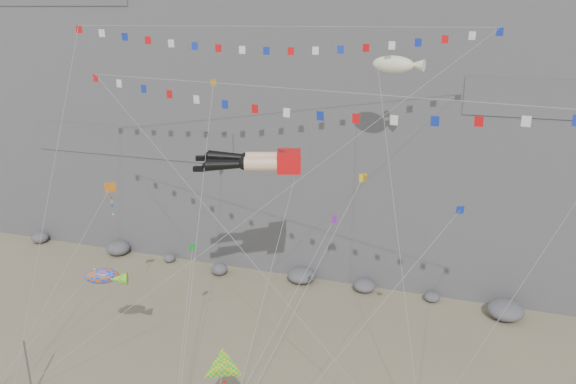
{
  "coord_description": "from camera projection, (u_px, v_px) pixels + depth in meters",
  "views": [
    {
      "loc": [
        13.5,
        -28.69,
        24.63
      ],
      "look_at": [
        1.27,
        9.0,
        11.56
      ],
      "focal_mm": 35.0,
      "sensor_mm": 36.0,
      "label": 1
    }
  ],
  "objects": [
    {
      "name": "anchor_pole_left",
      "position": [
        28.0,
        369.0,
        36.77
      ],
      "size": [
        0.12,
        0.12,
        4.19
      ],
      "primitive_type": "cylinder",
      "color": "slate",
      "rests_on": "ground"
    },
    {
      "name": "cliff",
      "position": [
        344.0,
        3.0,
        58.66
      ],
      "size": [
        80.0,
        28.0,
        50.0
      ],
      "primitive_type": "cube",
      "color": "slate",
      "rests_on": "ground"
    },
    {
      "name": "small_kite_e",
      "position": [
        455.0,
        216.0,
        31.73
      ],
      "size": [
        10.57,
        8.26,
        18.58
      ],
      "color": "#132CA7",
      "rests_on": "ground"
    },
    {
      "name": "flag_banner_lower",
      "position": [
        303.0,
        90.0,
        33.0
      ],
      "size": [
        33.16,
        7.81,
        22.54
      ],
      "color": "red",
      "rests_on": "ground"
    },
    {
      "name": "talus_boulders",
      "position": [
        301.0,
        276.0,
        52.76
      ],
      "size": [
        60.0,
        3.0,
        1.2
      ],
      "primitive_type": null,
      "color": "slate",
      "rests_on": "ground"
    },
    {
      "name": "fish_windsock",
      "position": [
        102.0,
        276.0,
        37.89
      ],
      "size": [
        8.23,
        6.43,
        10.95
      ],
      "color": "#E2600B",
      "rests_on": "ground"
    },
    {
      "name": "small_kite_d",
      "position": [
        361.0,
        182.0,
        37.91
      ],
      "size": [
        5.93,
        14.62,
        20.14
      ],
      "color": "gold",
      "rests_on": "ground"
    },
    {
      "name": "small_kite_c",
      "position": [
        192.0,
        250.0,
        38.28
      ],
      "size": [
        4.35,
        11.71,
        14.67
      ],
      "color": "green",
      "rests_on": "ground"
    },
    {
      "name": "harlequin_kite",
      "position": [
        110.0,
        188.0,
        40.29
      ],
      "size": [
        5.56,
        8.81,
        15.29
      ],
      "color": "red",
      "rests_on": "ground"
    },
    {
      "name": "blimp_windsock",
      "position": [
        393.0,
        65.0,
        39.92
      ],
      "size": [
        7.1,
        15.14,
        25.5
      ],
      "color": "#FCF9CF",
      "rests_on": "ground"
    },
    {
      "name": "small_kite_a",
      "position": [
        212.0,
        92.0,
        39.55
      ],
      "size": [
        3.78,
        14.66,
        24.26
      ],
      "color": "orange",
      "rests_on": "ground"
    },
    {
      "name": "flag_banner_upper",
      "position": [
        278.0,
        27.0,
        39.22
      ],
      "size": [
        29.46,
        17.38,
        30.82
      ],
      "color": "red",
      "rests_on": "ground"
    },
    {
      "name": "legs_kite",
      "position": [
        259.0,
        161.0,
        38.53
      ],
      "size": [
        7.55,
        16.88,
        21.26
      ],
      "rotation": [
        0.0,
        0.0,
        0.31
      ],
      "color": "red",
      "rests_on": "ground"
    },
    {
      "name": "delta_kite",
      "position": [
        223.0,
        369.0,
        31.14
      ],
      "size": [
        2.44,
        5.02,
        7.48
      ],
      "color": "yellow",
      "rests_on": "ground"
    },
    {
      "name": "small_kite_b",
      "position": [
        332.0,
        223.0,
        37.38
      ],
      "size": [
        5.11,
        12.33,
        16.78
      ],
      "color": "purple",
      "rests_on": "ground"
    }
  ]
}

